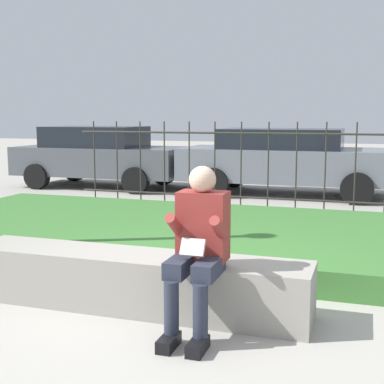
{
  "coord_description": "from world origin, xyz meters",
  "views": [
    {
      "loc": [
        1.54,
        -4.09,
        1.66
      ],
      "look_at": [
        -0.49,
        2.06,
        0.74
      ],
      "focal_mm": 50.0,
      "sensor_mm": 36.0,
      "label": 1
    }
  ],
  "objects": [
    {
      "name": "car_parked_left",
      "position": [
        -4.44,
        7.16,
        0.74
      ],
      "size": [
        3.99,
        1.87,
        1.42
      ],
      "rotation": [
        0.0,
        0.0,
        -0.0
      ],
      "color": "#4C5156",
      "rests_on": "ground_plane"
    },
    {
      "name": "stone_bench",
      "position": [
        -0.34,
        0.0,
        0.22
      ],
      "size": [
        3.06,
        0.55,
        0.48
      ],
      "color": "gray",
      "rests_on": "ground_plane"
    },
    {
      "name": "iron_fence",
      "position": [
        0.0,
        4.57,
        0.82
      ],
      "size": [
        6.82,
        0.03,
        1.57
      ],
      "color": "#332D28",
      "rests_on": "ground_plane"
    },
    {
      "name": "car_parked_center",
      "position": [
        -0.06,
        7.21,
        0.75
      ],
      "size": [
        4.53,
        1.96,
        1.4
      ],
      "rotation": [
        0.0,
        0.0,
        -0.0
      ],
      "color": "slate",
      "rests_on": "ground_plane"
    },
    {
      "name": "grass_berm",
      "position": [
        0.0,
        2.38,
        0.14
      ],
      "size": [
        8.82,
        3.35,
        0.27
      ],
      "color": "#3D7533",
      "rests_on": "ground_plane"
    },
    {
      "name": "ground_plane",
      "position": [
        0.0,
        0.0,
        0.0
      ],
      "size": [
        60.0,
        60.0,
        0.0
      ],
      "primitive_type": "plane",
      "color": "#A8A399"
    },
    {
      "name": "person_seated_reader",
      "position": [
        0.35,
        -0.31,
        0.71
      ],
      "size": [
        0.42,
        0.73,
        1.28
      ],
      "color": "black",
      "rests_on": "ground_plane"
    }
  ]
}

